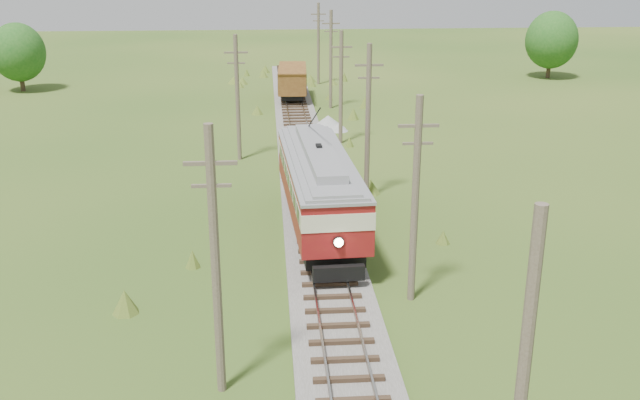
{
  "coord_description": "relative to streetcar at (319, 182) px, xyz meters",
  "views": [
    {
      "loc": [
        -2.47,
        -8.4,
        13.66
      ],
      "look_at": [
        0.0,
        24.72,
        2.14
      ],
      "focal_mm": 40.0,
      "sensor_mm": 36.0,
      "label": 1
    }
  ],
  "objects": [
    {
      "name": "utility_pole_r_4",
      "position": [
        3.0,
        18.53,
        1.5
      ],
      "size": [
        1.6,
        0.3,
        8.4
      ],
      "color": "brown",
      "rests_on": "ground"
    },
    {
      "name": "utility_pole_l_a",
      "position": [
        -4.2,
        -13.47,
        1.8
      ],
      "size": [
        1.6,
        0.3,
        9.0
      ],
      "color": "brown",
      "rests_on": "ground"
    },
    {
      "name": "utility_pole_r_2",
      "position": [
        3.3,
        -7.47,
        1.6
      ],
      "size": [
        1.6,
        0.3,
        8.6
      ],
      "color": "brown",
      "rests_on": "ground"
    },
    {
      "name": "gravel_pile",
      "position": [
        2.58,
        23.18,
        -2.31
      ],
      "size": [
        3.03,
        3.21,
        1.1
      ],
      "color": "gray",
      "rests_on": "ground"
    },
    {
      "name": "gondola",
      "position": [
        -0.0,
        35.32,
        -0.8
      ],
      "size": [
        3.02,
        8.27,
        2.71
      ],
      "rotation": [
        0.0,
        0.0,
        -0.05
      ],
      "color": "black",
      "rests_on": "ground"
    },
    {
      "name": "utility_pole_l_b",
      "position": [
        -4.5,
        14.53,
        1.6
      ],
      "size": [
        1.6,
        0.3,
        8.6
      ],
      "color": "brown",
      "rests_on": "ground"
    },
    {
      "name": "tree_mid_a",
      "position": [
        -28.0,
        42.53,
        1.2
      ],
      "size": [
        5.46,
        5.46,
        7.03
      ],
      "color": "#38281C",
      "rests_on": "ground"
    },
    {
      "name": "utility_pole_r_3",
      "position": [
        3.2,
        5.53,
        1.8
      ],
      "size": [
        1.6,
        0.3,
        9.0
      ],
      "color": "brown",
      "rests_on": "ground"
    },
    {
      "name": "utility_pole_r_6",
      "position": [
        3.2,
        44.53,
        1.65
      ],
      "size": [
        1.6,
        0.3,
        8.7
      ],
      "color": "brown",
      "rests_on": "ground"
    },
    {
      "name": "tree_mid_b",
      "position": [
        30.0,
        46.53,
        1.51
      ],
      "size": [
        5.88,
        5.88,
        7.57
      ],
      "color": "#38281C",
      "rests_on": "ground"
    },
    {
      "name": "utility_pole_r_1",
      "position": [
        3.1,
        -20.47,
        1.58
      ],
      "size": [
        0.3,
        0.3,
        8.8
      ],
      "color": "brown",
      "rests_on": "ground"
    },
    {
      "name": "railbed_main",
      "position": [
        -0.0,
        8.53,
        -2.63
      ],
      "size": [
        3.6,
        96.0,
        0.57
      ],
      "color": "#605B54",
      "rests_on": "ground"
    },
    {
      "name": "utility_pole_r_5",
      "position": [
        3.4,
        31.53,
        1.75
      ],
      "size": [
        1.6,
        0.3,
        8.9
      ],
      "color": "brown",
      "rests_on": "ground"
    },
    {
      "name": "streetcar",
      "position": [
        0.0,
        0.0,
        0.0
      ],
      "size": [
        3.81,
        13.62,
        6.18
      ],
      "rotation": [
        0.0,
        0.0,
        0.05
      ],
      "color": "black",
      "rests_on": "ground"
    }
  ]
}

